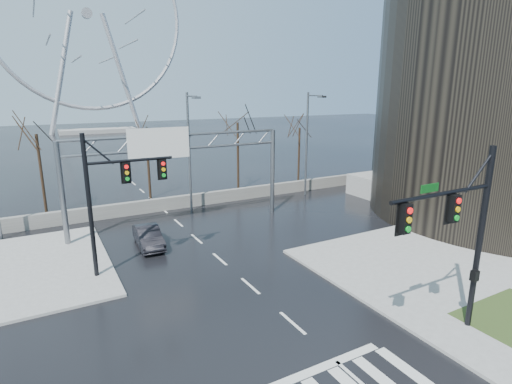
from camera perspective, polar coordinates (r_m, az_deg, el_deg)
ground at (r=18.83m, az=5.24°, el=-18.13°), size 260.00×260.00×0.00m
sidewalk_right_ext at (r=26.30m, az=21.27°, el=-9.14°), size 12.00×10.00×0.15m
sidewalk_far at (r=27.05m, az=-31.15°, el=-9.62°), size 10.00×12.00×0.15m
tower_podium at (r=44.47m, az=31.35°, el=0.31°), size 22.00×18.00×2.00m
barrier_wall at (r=35.60m, az=-13.07°, el=-1.70°), size 52.00×0.50×1.10m
signal_mast_near at (r=17.64m, az=27.37°, el=-4.52°), size 5.52×0.41×8.00m
signal_mast_far at (r=22.88m, az=-20.03°, el=0.12°), size 4.72×0.41×8.00m
sign_gantry at (r=29.77m, az=-11.53°, el=4.46°), size 16.36×0.40×7.60m
streetlight_mid at (r=33.42m, az=-9.37°, el=6.81°), size 0.50×2.55×10.00m
streetlight_right at (r=39.08m, az=7.57°, el=7.91°), size 0.50×2.55×10.00m
tree_left at (r=36.81m, az=-28.77°, el=6.07°), size 3.75×3.75×7.50m
tree_center at (r=38.97m, az=-15.30°, el=6.47°), size 3.25×3.25×6.50m
tree_right at (r=41.00m, az=-2.63°, el=8.77°), size 3.90×3.90×7.80m
tree_far_right at (r=45.58m, az=6.23°, el=8.23°), size 3.40×3.40×6.80m
ferris_wheel at (r=110.18m, az=-22.94°, el=21.49°), size 45.00×6.00×50.91m
car at (r=27.61m, az=-15.13°, el=-6.18°), size 1.65×4.22×1.37m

